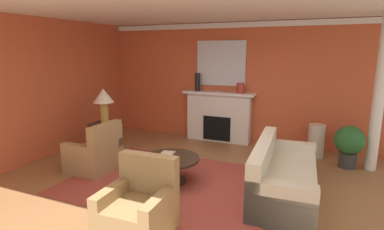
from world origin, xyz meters
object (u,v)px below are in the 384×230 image
armchair_facing_fireplace (139,211)px  vase_mantel_left (198,82)px  coffee_table (171,164)px  side_table (106,136)px  vase_mantel_right (240,88)px  fireplace (218,118)px  mantel_mirror (221,63)px  table_lamp (104,99)px  armchair_near_window (95,155)px  sofa (282,178)px  vase_tall_corner (316,141)px  potted_plant (349,143)px

armchair_facing_fireplace → vase_mantel_left: (-0.94, 4.19, 1.17)m
coffee_table → side_table: side_table is taller
coffee_table → vase_mantel_left: 2.95m
vase_mantel_left → vase_mantel_right: bearing=0.0°
fireplace → coffee_table: fireplace is taller
mantel_mirror → side_table: mantel_mirror is taller
coffee_table → vase_mantel_right: vase_mantel_right is taller
table_lamp → mantel_mirror: bearing=46.0°
armchair_near_window → vase_mantel_right: vase_mantel_right is taller
fireplace → sofa: bearing=-52.6°
armchair_facing_fireplace → sofa: bearing=49.9°
sofa → table_lamp: table_lamp is taller
sofa → vase_tall_corner: sofa is taller
coffee_table → side_table: bearing=158.6°
mantel_mirror → potted_plant: mantel_mirror is taller
mantel_mirror → coffee_table: (0.05, -2.83, -1.61)m
table_lamp → potted_plant: size_ratio=0.90×
armchair_near_window → potted_plant: bearing=25.5°
vase_mantel_left → potted_plant: (3.46, -0.66, -0.98)m
armchair_facing_fireplace → vase_mantel_left: size_ratio=2.12×
vase_tall_corner → vase_mantel_right: (-1.76, 0.25, 1.02)m
mantel_mirror → vase_mantel_left: bearing=-162.8°
armchair_facing_fireplace → side_table: bearing=135.5°
mantel_mirror → vase_mantel_right: 0.81m
armchair_facing_fireplace → table_lamp: size_ratio=1.27×
mantel_mirror → table_lamp: bearing=-134.0°
coffee_table → potted_plant: 3.49m
armchair_near_window → vase_mantel_right: bearing=53.5°
potted_plant → sofa: bearing=-120.2°
fireplace → vase_mantel_right: (0.55, -0.05, 0.78)m
mantel_mirror → side_table: size_ratio=1.77×
mantel_mirror → vase_mantel_left: 0.74m
sofa → vase_tall_corner: bearing=79.0°
armchair_facing_fireplace → table_lamp: table_lamp is taller
fireplace → side_table: 2.75m
mantel_mirror → table_lamp: (-1.97, -2.04, -0.72)m
potted_plant → vase_mantel_left: bearing=169.1°
fireplace → sofa: fireplace is taller
mantel_mirror → vase_mantel_left: size_ratio=2.76×
vase_mantel_left → armchair_near_window: bearing=-108.9°
fireplace → vase_tall_corner: bearing=-7.4°
sofa → potted_plant: size_ratio=2.58×
fireplace → potted_plant: bearing=-13.8°
armchair_near_window → side_table: size_ratio=1.36×
vase_mantel_right → mantel_mirror: bearing=162.8°
armchair_facing_fireplace → coffee_table: (-0.34, 1.53, 0.03)m
fireplace → sofa: size_ratio=0.84×
table_lamp → vase_tall_corner: (4.27, 1.62, -0.87)m
armchair_near_window → vase_mantel_right: (2.05, 2.77, 1.06)m
fireplace → table_lamp: table_lamp is taller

